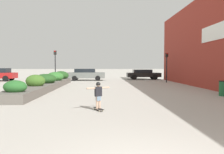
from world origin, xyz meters
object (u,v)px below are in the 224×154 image
(trash_bin, at_px, (224,88))
(car_rightmost, at_px, (223,75))
(traffic_light_left, at_px, (55,61))
(traffic_light_right, at_px, (167,62))
(car_center_right, at_px, (143,74))
(skateboard, at_px, (98,109))
(skateboarder, at_px, (98,92))
(car_center_left, at_px, (86,74))

(trash_bin, height_order, car_rightmost, car_rightmost)
(traffic_light_left, relative_size, traffic_light_right, 1.08)
(car_rightmost, bearing_deg, car_center_right, 82.03)
(skateboard, height_order, skateboarder, skateboarder)
(traffic_light_left, bearing_deg, trash_bin, -42.27)
(car_center_left, height_order, traffic_light_right, traffic_light_right)
(car_center_left, distance_m, car_rightmost, 18.64)
(skateboarder, xyz_separation_m, trash_bin, (7.72, 4.22, -0.29))
(trash_bin, distance_m, car_center_left, 18.26)
(skateboarder, relative_size, trash_bin, 1.17)
(car_center_left, relative_size, traffic_light_left, 1.31)
(car_center_left, xyz_separation_m, car_center_right, (7.89, 2.02, -0.05))
(skateboarder, height_order, traffic_light_left, traffic_light_left)
(skateboarder, relative_size, car_center_right, 0.24)
(skateboarder, bearing_deg, car_center_left, 68.37)
(car_center_left, height_order, traffic_light_left, traffic_light_left)
(traffic_light_left, bearing_deg, car_center_right, 26.57)
(skateboard, relative_size, car_center_right, 0.16)
(car_center_left, distance_m, traffic_light_left, 5.08)
(traffic_light_right, bearing_deg, car_center_left, 157.19)
(car_center_left, bearing_deg, skateboarder, 6.05)
(skateboard, height_order, car_rightmost, car_rightmost)
(trash_bin, relative_size, car_rightmost, 0.24)
(car_center_right, xyz_separation_m, car_rightmost, (10.74, -1.50, -0.03))
(skateboarder, xyz_separation_m, car_rightmost, (16.55, 20.14, -0.03))
(trash_bin, distance_m, car_center_right, 17.53)
(trash_bin, height_order, traffic_light_left, traffic_light_left)
(skateboard, xyz_separation_m, car_center_left, (-2.08, 19.62, 0.74))
(skateboarder, bearing_deg, car_rightmost, 22.90)
(car_center_right, relative_size, traffic_light_left, 1.28)
(traffic_light_left, xyz_separation_m, traffic_light_right, (12.75, -0.45, -0.17))
(trash_bin, distance_m, traffic_light_left, 17.74)
(skateboard, distance_m, car_center_left, 19.74)
(car_center_right, xyz_separation_m, traffic_light_left, (-11.14, -5.57, 1.71))
(skateboarder, relative_size, traffic_light_left, 0.30)
(trash_bin, relative_size, car_center_left, 0.20)
(car_rightmost, relative_size, traffic_light_left, 1.09)
(traffic_light_left, bearing_deg, car_rightmost, 10.53)
(skateboarder, xyz_separation_m, traffic_light_left, (-5.33, 16.07, 1.71))
(trash_bin, bearing_deg, car_center_right, 96.23)
(skateboard, distance_m, traffic_light_left, 17.10)
(car_center_right, xyz_separation_m, traffic_light_right, (1.61, -6.02, 1.54))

